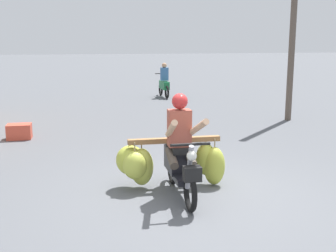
# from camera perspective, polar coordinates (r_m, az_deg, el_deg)

# --- Properties ---
(ground_plane) EXTENTS (120.00, 120.00, 0.00)m
(ground_plane) POSITION_cam_1_polar(r_m,az_deg,el_deg) (6.67, 3.71, -9.43)
(ground_plane) COLOR #56595E
(motorbike_main_loaded) EXTENTS (1.81, 1.76, 1.58)m
(motorbike_main_loaded) POSITION_cam_1_polar(r_m,az_deg,el_deg) (6.82, 0.13, -4.37)
(motorbike_main_loaded) COLOR black
(motorbike_main_loaded) RESTS_ON ground
(motorbike_distant_ahead_left) EXTENTS (0.50, 1.62, 1.40)m
(motorbike_distant_ahead_left) POSITION_cam_1_polar(r_m,az_deg,el_deg) (17.66, -0.51, 5.64)
(motorbike_distant_ahead_left) COLOR black
(motorbike_distant_ahead_left) RESTS_ON ground
(produce_crate) EXTENTS (0.56, 0.40, 0.36)m
(produce_crate) POSITION_cam_1_polar(r_m,az_deg,el_deg) (10.97, -19.02, -0.69)
(produce_crate) COLOR #CC4C38
(produce_crate) RESTS_ON ground
(utility_pole) EXTENTS (0.18, 0.18, 6.02)m
(utility_pole) POSITION_cam_1_polar(r_m,az_deg,el_deg) (13.08, 16.23, 13.84)
(utility_pole) COLOR brown
(utility_pole) RESTS_ON ground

